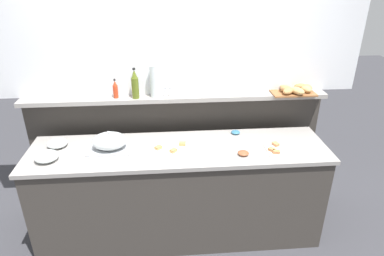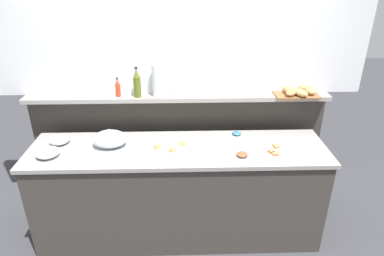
{
  "view_description": "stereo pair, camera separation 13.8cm",
  "coord_description": "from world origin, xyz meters",
  "px_view_note": "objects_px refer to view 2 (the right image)",
  "views": [
    {
      "loc": [
        -0.09,
        -2.5,
        2.3
      ],
      "look_at": [
        0.12,
        0.1,
        1.05
      ],
      "focal_mm": 31.78,
      "sensor_mm": 36.0,
      "label": 1
    },
    {
      "loc": [
        0.04,
        -2.51,
        2.3
      ],
      "look_at": [
        0.12,
        0.1,
        1.05
      ],
      "focal_mm": 31.78,
      "sensor_mm": 36.0,
      "label": 2
    }
  ],
  "objects_px": {
    "sandwich_platter_rear": "(166,148)",
    "olive_oil_bottle": "(137,84)",
    "condiment_bowl_teal": "(242,154)",
    "water_carafe": "(157,81)",
    "salt_shaker": "(168,91)",
    "bread_basket": "(298,91)",
    "condiment_bowl_red": "(237,133)",
    "pepper_shaker": "(173,91)",
    "serving_cloche": "(110,140)",
    "hot_sauce_bottle": "(118,88)",
    "serving_tongs": "(83,155)",
    "sandwich_platter_front": "(282,152)",
    "glass_bowl_medium": "(60,140)",
    "glass_bowl_large": "(48,153)"
  },
  "relations": [
    {
      "from": "sandwich_platter_rear",
      "to": "olive_oil_bottle",
      "type": "xyz_separation_m",
      "value": [
        -0.26,
        0.42,
        0.43
      ]
    },
    {
      "from": "condiment_bowl_teal",
      "to": "water_carafe",
      "type": "bearing_deg",
      "value": 140.73
    },
    {
      "from": "salt_shaker",
      "to": "bread_basket",
      "type": "bearing_deg",
      "value": -0.86
    },
    {
      "from": "condiment_bowl_red",
      "to": "olive_oil_bottle",
      "type": "bearing_deg",
      "value": 169.42
    },
    {
      "from": "condiment_bowl_red",
      "to": "pepper_shaker",
      "type": "height_order",
      "value": "pepper_shaker"
    },
    {
      "from": "serving_cloche",
      "to": "condiment_bowl_red",
      "type": "bearing_deg",
      "value": 10.56
    },
    {
      "from": "sandwich_platter_rear",
      "to": "pepper_shaker",
      "type": "xyz_separation_m",
      "value": [
        0.05,
        0.44,
        0.35
      ]
    },
    {
      "from": "salt_shaker",
      "to": "pepper_shaker",
      "type": "distance_m",
      "value": 0.04
    },
    {
      "from": "hot_sauce_bottle",
      "to": "water_carafe",
      "type": "xyz_separation_m",
      "value": [
        0.36,
        0.0,
        0.07
      ]
    },
    {
      "from": "sandwich_platter_rear",
      "to": "serving_tongs",
      "type": "height_order",
      "value": "sandwich_platter_rear"
    },
    {
      "from": "condiment_bowl_teal",
      "to": "bread_basket",
      "type": "bearing_deg",
      "value": 43.61
    },
    {
      "from": "condiment_bowl_red",
      "to": "sandwich_platter_front",
      "type": "bearing_deg",
      "value": -46.29
    },
    {
      "from": "salt_shaker",
      "to": "condiment_bowl_red",
      "type": "bearing_deg",
      "value": -16.78
    },
    {
      "from": "serving_tongs",
      "to": "pepper_shaker",
      "type": "distance_m",
      "value": 0.96
    },
    {
      "from": "pepper_shaker",
      "to": "condiment_bowl_teal",
      "type": "bearing_deg",
      "value": -45.48
    },
    {
      "from": "condiment_bowl_teal",
      "to": "bread_basket",
      "type": "relative_size",
      "value": 0.23
    },
    {
      "from": "glass_bowl_medium",
      "to": "condiment_bowl_red",
      "type": "distance_m",
      "value": 1.56
    },
    {
      "from": "water_carafe",
      "to": "glass_bowl_medium",
      "type": "bearing_deg",
      "value": -159.87
    },
    {
      "from": "serving_cloche",
      "to": "glass_bowl_medium",
      "type": "relative_size",
      "value": 2.02
    },
    {
      "from": "serving_cloche",
      "to": "salt_shaker",
      "type": "xyz_separation_m",
      "value": [
        0.48,
        0.39,
        0.28
      ]
    },
    {
      "from": "sandwich_platter_rear",
      "to": "water_carafe",
      "type": "distance_m",
      "value": 0.63
    },
    {
      "from": "glass_bowl_medium",
      "to": "bread_basket",
      "type": "relative_size",
      "value": 0.42
    },
    {
      "from": "sandwich_platter_rear",
      "to": "pepper_shaker",
      "type": "relative_size",
      "value": 4.35
    },
    {
      "from": "serving_cloche",
      "to": "condiment_bowl_teal",
      "type": "bearing_deg",
      "value": -9.4
    },
    {
      "from": "glass_bowl_large",
      "to": "pepper_shaker",
      "type": "xyz_separation_m",
      "value": [
        1.0,
        0.53,
        0.32
      ]
    },
    {
      "from": "condiment_bowl_teal",
      "to": "pepper_shaker",
      "type": "distance_m",
      "value": 0.87
    },
    {
      "from": "olive_oil_bottle",
      "to": "pepper_shaker",
      "type": "xyz_separation_m",
      "value": [
        0.32,
        0.02,
        -0.08
      ]
    },
    {
      "from": "glass_bowl_large",
      "to": "condiment_bowl_red",
      "type": "relative_size",
      "value": 2.31
    },
    {
      "from": "sandwich_platter_front",
      "to": "serving_cloche",
      "type": "xyz_separation_m",
      "value": [
        -1.43,
        0.13,
        0.06
      ]
    },
    {
      "from": "sandwich_platter_rear",
      "to": "sandwich_platter_front",
      "type": "distance_m",
      "value": 0.96
    },
    {
      "from": "hot_sauce_bottle",
      "to": "pepper_shaker",
      "type": "bearing_deg",
      "value": 0.09
    },
    {
      "from": "serving_cloche",
      "to": "water_carafe",
      "type": "bearing_deg",
      "value": 45.39
    },
    {
      "from": "condiment_bowl_red",
      "to": "serving_tongs",
      "type": "height_order",
      "value": "condiment_bowl_red"
    },
    {
      "from": "pepper_shaker",
      "to": "sandwich_platter_rear",
      "type": "bearing_deg",
      "value": -96.76
    },
    {
      "from": "pepper_shaker",
      "to": "sandwich_platter_front",
      "type": "bearing_deg",
      "value": -30.31
    },
    {
      "from": "pepper_shaker",
      "to": "water_carafe",
      "type": "height_order",
      "value": "water_carafe"
    },
    {
      "from": "sandwich_platter_rear",
      "to": "salt_shaker",
      "type": "distance_m",
      "value": 0.56
    },
    {
      "from": "olive_oil_bottle",
      "to": "bread_basket",
      "type": "distance_m",
      "value": 1.46
    },
    {
      "from": "pepper_shaker",
      "to": "bread_basket",
      "type": "distance_m",
      "value": 1.15
    },
    {
      "from": "condiment_bowl_red",
      "to": "olive_oil_bottle",
      "type": "height_order",
      "value": "olive_oil_bottle"
    },
    {
      "from": "water_carafe",
      "to": "condiment_bowl_red",
      "type": "bearing_deg",
      "value": -14.69
    },
    {
      "from": "sandwich_platter_rear",
      "to": "glass_bowl_large",
      "type": "relative_size",
      "value": 2.04
    },
    {
      "from": "glass_bowl_large",
      "to": "serving_tongs",
      "type": "relative_size",
      "value": 1.07
    },
    {
      "from": "glass_bowl_large",
      "to": "sandwich_platter_rear",
      "type": "bearing_deg",
      "value": 5.61
    },
    {
      "from": "sandwich_platter_rear",
      "to": "serving_tongs",
      "type": "bearing_deg",
      "value": -172.43
    },
    {
      "from": "olive_oil_bottle",
      "to": "pepper_shaker",
      "type": "relative_size",
      "value": 3.17
    },
    {
      "from": "pepper_shaker",
      "to": "water_carafe",
      "type": "bearing_deg",
      "value": 180.0
    },
    {
      "from": "serving_cloche",
      "to": "glass_bowl_large",
      "type": "xyz_separation_m",
      "value": [
        -0.47,
        -0.14,
        -0.04
      ]
    },
    {
      "from": "salt_shaker",
      "to": "hot_sauce_bottle",
      "type": "bearing_deg",
      "value": -179.9
    },
    {
      "from": "olive_oil_bottle",
      "to": "pepper_shaker",
      "type": "bearing_deg",
      "value": 3.75
    }
  ]
}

